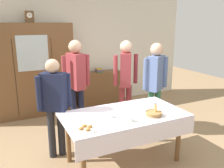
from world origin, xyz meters
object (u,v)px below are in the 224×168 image
Objects in this scene: tea_cup_mid_right at (110,116)px; bread_basket at (154,113)px; spoon_back_edge at (127,116)px; tea_cup_back_edge at (131,120)px; person_behind_table_left at (155,79)px; bookshelf_low at (99,88)px; person_beside_shelf at (126,76)px; dining_table at (125,121)px; spoon_mid_left at (157,107)px; person_near_right_end at (76,77)px; book_stack at (99,70)px; tea_cup_near_left at (152,102)px; wall_cabinet at (33,71)px; person_behind_table_right at (54,100)px; mantel_clock at (29,17)px; pastry_plate at (86,129)px.

tea_cup_mid_right is 0.54× the size of bread_basket.
tea_cup_mid_right reaches higher than spoon_back_edge.
person_behind_table_left is at bearing 41.86° from tea_cup_back_edge.
person_behind_table_left reaches higher than bookshelf_low.
dining_table is at bearing -119.00° from person_beside_shelf.
spoon_mid_left is 1.57m from person_near_right_end.
spoon_back_edge is at bearing -97.35° from dining_table.
spoon_mid_left is (-0.11, -2.59, -0.11)m from book_stack.
book_stack is 0.12× the size of person_near_right_end.
tea_cup_near_left is at bearing 57.18° from bread_basket.
dining_table is 13.63× the size of tea_cup_back_edge.
spoon_back_edge is (0.22, -0.08, -0.02)m from tea_cup_mid_right.
tea_cup_near_left and tea_cup_back_edge have the same top height.
bookshelf_low is 2.62m from spoon_mid_left.
tea_cup_mid_right is at bearing -109.30° from book_stack.
person_near_right_end reaches higher than bookshelf_low.
tea_cup_back_edge is at bearing -101.18° from dining_table.
person_near_right_end is (-0.08, 1.31, 0.28)m from tea_cup_mid_right.
bookshelf_low is at bearing 88.31° from tea_cup_near_left.
tea_cup_near_left is at bearing 35.14° from tea_cup_back_edge.
wall_cabinet is 8.51× the size of bread_basket.
person_behind_table_right is (-1.86, -0.06, -0.11)m from person_behind_table_left.
spoon_mid_left is (0.24, 0.26, -0.03)m from bread_basket.
book_stack reaches higher than tea_cup_mid_right.
bookshelf_low reaches higher than tea_cup_mid_right.
tea_cup_back_edge is 1.61m from person_near_right_end.
person_behind_table_left is (0.38, 0.47, 0.24)m from tea_cup_near_left.
mantel_clock reaches higher than bread_basket.
person_near_right_end reaches higher than tea_cup_near_left.
wall_cabinet is at bearing 109.17° from dining_table.
dining_table is 1.04× the size of person_behind_table_left.
bookshelf_low is 1.80m from person_near_right_end.
pastry_plate reaches higher than dining_table.
wall_cabinet is at bearing -178.18° from book_stack.
bread_basket is 1.67m from person_near_right_end.
tea_cup_mid_right is at bearing -127.26° from person_beside_shelf.
person_near_right_end is at bearing 50.71° from person_behind_table_right.
tea_cup_near_left is at bearing 18.87° from pastry_plate.
tea_cup_mid_right is at bearing 160.60° from bread_basket.
person_near_right_end reaches higher than person_behind_table_right.
spoon_mid_left is at bearing -59.99° from mantel_clock.
tea_cup_mid_right is 0.08× the size of person_behind_table_right.
bookshelf_low is at bearing 0.00° from book_stack.
pastry_plate is 2.35× the size of spoon_back_edge.
bread_basket reaches higher than pastry_plate.
tea_cup_near_left is 0.70m from spoon_back_edge.
wall_cabinet reaches higher than bread_basket.
person_near_right_end is at bearing 99.42° from tea_cup_back_edge.
mantel_clock is at bearing 104.00° from tea_cup_mid_right.
mantel_clock is at bearing 90.51° from person_behind_table_right.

